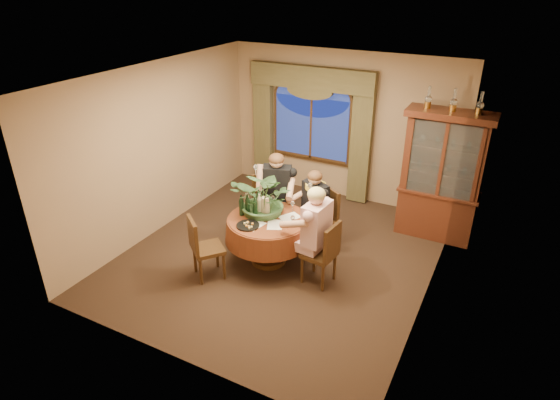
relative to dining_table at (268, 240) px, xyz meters
The scene contains 37 objects.
floor 0.46m from the dining_table, 72.58° to the left, with size 5.00×5.00×0.00m, color black.
wall_back 2.94m from the dining_table, 88.37° to the left, with size 4.50×4.50×0.00m, color #8F7255.
wall_right 2.56m from the dining_table, ahead, with size 5.00×5.00×0.00m, color #8F7255.
ceiling 2.44m from the dining_table, 72.58° to the left, with size 5.00×5.00×0.00m, color white.
window 2.88m from the dining_table, 101.01° to the left, with size 1.62×0.10×1.32m, color navy, non-canonical shape.
arched_transom 3.22m from the dining_table, 101.01° to the left, with size 1.60×0.06×0.44m, color navy, non-canonical shape.
drapery_left 3.16m from the dining_table, 120.54° to the left, with size 0.38×0.14×2.32m, color #474124.
drapery_right 2.80m from the dining_table, 79.06° to the left, with size 0.38×0.14×2.32m, color #474124.
swag_valance 3.27m from the dining_table, 101.34° to the left, with size 2.45×0.16×0.42m, color #474124, non-canonical shape.
dining_table is the anchor object (origin of this frame).
china_cabinet 2.97m from the dining_table, 43.94° to the left, with size 1.33×0.53×2.14m, color #3D190F.
oil_lamp_left 3.26m from the dining_table, 49.56° to the left, with size 0.11×0.11×0.34m, color #A5722D, non-canonical shape.
oil_lamp_center 3.47m from the dining_table, 43.94° to the left, with size 0.11×0.11×0.34m, color #A5722D, non-canonical shape.
oil_lamp_right 3.71m from the dining_table, 39.26° to the left, with size 0.11×0.11×0.34m, color #A5722D, non-canonical shape.
chair_right 0.89m from the dining_table, ahead, with size 0.42×0.42×0.96m, color black.
chair_back_right 0.94m from the dining_table, 57.09° to the left, with size 0.42×0.42×0.96m, color black.
chair_back 0.95m from the dining_table, 122.06° to the left, with size 0.42×0.42×0.96m, color black.
chair_front_left 0.94m from the dining_table, 129.04° to the right, with size 0.42×0.42×0.96m, color black.
person_pink 0.89m from the dining_table, ahead, with size 0.52×0.48×1.46m, color beige, non-canonical shape.
person_back 0.92m from the dining_table, 108.99° to the left, with size 0.53×0.48×1.47m, color black, non-canonical shape.
person_scarf 0.89m from the dining_table, 58.54° to the left, with size 0.48×0.44×1.34m, color black, non-canonical shape.
stoneware_vase 0.53m from the dining_table, 133.93° to the left, with size 0.15×0.15×0.28m, color #9A8065, non-canonical shape.
centerpiece_plant 1.01m from the dining_table, 129.30° to the left, with size 0.97×1.07×0.84m, color #345831.
olive_bowl 0.40m from the dining_table, 43.47° to the right, with size 0.14×0.14×0.04m, color #555D30.
cheese_platter 0.53m from the dining_table, 112.69° to the right, with size 0.33×0.33×0.02m, color black.
wine_bottle_0 0.57m from the dining_table, 165.19° to the right, with size 0.07×0.07×0.33m, color black.
wine_bottle_1 0.68m from the dining_table, 168.06° to the right, with size 0.07×0.07×0.33m, color black.
wine_bottle_2 0.57m from the dining_table, 159.27° to the left, with size 0.07×0.07×0.33m, color tan.
wine_bottle_3 0.63m from the dining_table, behind, with size 0.07×0.07×0.33m, color black.
wine_bottle_4 0.64m from the dining_table, 143.42° to the left, with size 0.07×0.07×0.33m, color black.
wine_bottle_5 0.68m from the dining_table, 168.90° to the left, with size 0.07×0.07×0.33m, color tan.
tasting_paper_0 0.44m from the dining_table, 35.04° to the right, with size 0.21×0.30×0.00m, color white.
tasting_paper_1 0.50m from the dining_table, 34.17° to the left, with size 0.21×0.30×0.00m, color white.
tasting_paper_2 0.47m from the dining_table, 104.73° to the right, with size 0.21×0.30×0.00m, color white.
wine_glass_person_pink 0.63m from the dining_table, ahead, with size 0.07×0.07×0.18m, color silver, non-canonical shape.
wine_glass_person_back 0.63m from the dining_table, 108.99° to the left, with size 0.07×0.07×0.18m, color silver, non-canonical shape.
wine_glass_person_scarf 0.63m from the dining_table, 58.54° to the left, with size 0.07×0.07×0.18m, color silver, non-canonical shape.
Camera 1 is at (2.89, -5.54, 4.06)m, focal length 30.00 mm.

